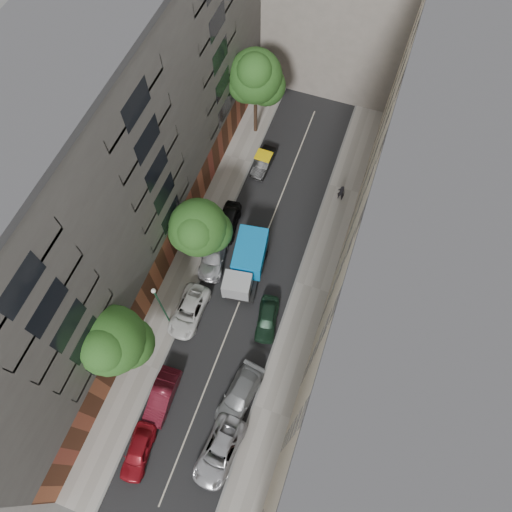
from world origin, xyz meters
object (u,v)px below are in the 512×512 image
at_px(tarp_truck, 247,263).
at_px(car_right_1, 239,395).
at_px(car_left_5, 263,162).
at_px(tree_far, 256,79).
at_px(car_left_0, 138,452).
at_px(pedestrian, 341,193).
at_px(tree_mid, 199,230).
at_px(lamp_post, 160,303).
at_px(car_left_2, 189,311).
at_px(car_left_3, 214,255).
at_px(car_right_2, 267,319).
at_px(tree_near, 112,343).
at_px(car_right_0, 219,451).
at_px(car_left_4, 228,222).
at_px(car_left_1, 162,396).

bearing_deg(tarp_truck, car_right_1, -81.45).
height_order(car_left_5, tree_far, tree_far).
bearing_deg(car_left_0, tarp_truck, 75.89).
height_order(tarp_truck, pedestrian, tarp_truck).
bearing_deg(car_right_1, tree_mid, 133.42).
bearing_deg(car_left_5, lamp_post, -94.53).
xyz_separation_m(car_left_2, car_right_1, (6.40, -5.00, 0.06)).
height_order(car_left_3, car_right_2, car_left_3).
height_order(tarp_truck, car_right_2, tarp_truck).
relative_size(tree_near, tree_mid, 1.26).
height_order(car_right_2, tree_near, tree_near).
distance_m(tarp_truck, car_left_3, 3.29).
bearing_deg(car_right_0, tarp_truck, 107.17).
height_order(car_left_2, car_left_3, car_left_3).
bearing_deg(car_left_3, tree_near, -113.45).
bearing_deg(tree_near, car_right_1, 2.43).
xyz_separation_m(car_left_5, lamp_post, (-2.15, -17.97, 3.65)).
xyz_separation_m(car_left_2, tree_near, (-2.70, -5.39, 5.23)).
bearing_deg(car_left_4, car_right_2, -56.80).
distance_m(car_left_0, tree_near, 8.55).
xyz_separation_m(car_left_0, car_left_2, (-0.80, 11.20, -0.03)).
distance_m(car_right_1, tree_near, 10.48).
distance_m(car_left_2, car_right_2, 6.59).
distance_m(car_left_0, tree_far, 32.66).
height_order(car_left_4, car_left_5, car_left_4).
distance_m(car_left_2, tree_mid, 6.89).
bearing_deg(car_left_0, lamp_post, 96.13).
bearing_deg(car_left_1, tree_far, 91.84).
relative_size(car_right_1, pedestrian, 2.72).
xyz_separation_m(tarp_truck, car_left_0, (-2.38, -16.64, -0.86)).
xyz_separation_m(car_left_3, car_right_0, (6.40, -14.80, -0.02)).
bearing_deg(car_left_0, car_right_0, 13.68).
bearing_deg(car_left_5, car_left_1, -87.70).
distance_m(tarp_truck, tree_mid, 5.07).
relative_size(car_left_2, car_left_4, 1.15).
relative_size(tree_far, lamp_post, 1.45).
distance_m(car_right_2, pedestrian, 14.24).
bearing_deg(car_left_2, lamp_post, -139.10).
relative_size(car_left_5, car_right_0, 0.76).
bearing_deg(tree_near, tree_far, 87.13).
xyz_separation_m(car_left_3, tree_near, (-2.70, -10.99, 5.17)).
bearing_deg(tree_far, lamp_post, -89.90).
bearing_deg(pedestrian, tree_near, 64.54).
relative_size(tree_near, tree_far, 0.87).
height_order(car_right_1, tree_far, tree_far).
bearing_deg(pedestrian, car_right_0, 87.75).
height_order(car_left_3, car_right_1, car_left_3).
distance_m(car_right_1, tree_mid, 13.53).
xyz_separation_m(car_left_0, car_right_0, (5.60, 2.00, 0.02)).
xyz_separation_m(tarp_truck, car_right_1, (3.22, -10.44, -0.82)).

